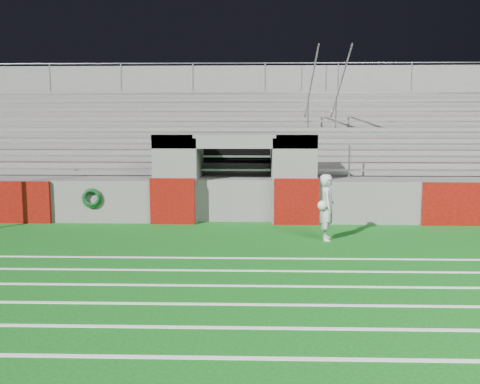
{
  "coord_description": "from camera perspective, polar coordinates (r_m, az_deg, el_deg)",
  "views": [
    {
      "loc": [
        0.61,
        -12.37,
        2.93
      ],
      "look_at": [
        0.2,
        1.8,
        1.1
      ],
      "focal_mm": 40.0,
      "sensor_mm": 36.0,
      "label": 1
    }
  ],
  "objects": [
    {
      "name": "field_markings",
      "position": [
        7.95,
        -2.95,
        -14.24
      ],
      "size": [
        28.0,
        8.09,
        0.01
      ],
      "color": "white",
      "rests_on": "ground"
    },
    {
      "name": "ground",
      "position": [
        12.73,
        -1.14,
        -5.96
      ],
      "size": [
        90.0,
        90.0,
        0.0
      ],
      "primitive_type": "plane",
      "color": "#0E5513",
      "rests_on": "ground"
    },
    {
      "name": "hose_coil",
      "position": [
        16.17,
        -15.51,
        -0.63
      ],
      "size": [
        0.6,
        0.15,
        0.6
      ],
      "color": "#0D440E",
      "rests_on": "ground"
    },
    {
      "name": "stadium_structure",
      "position": [
        20.4,
        -0.06,
        3.32
      ],
      "size": [
        26.0,
        8.48,
        5.42
      ],
      "color": "#5D5A58",
      "rests_on": "ground"
    },
    {
      "name": "goalkeeper_with_ball",
      "position": [
        13.57,
        9.29,
        -1.61
      ],
      "size": [
        0.5,
        0.66,
        1.67
      ],
      "color": "#B7BCC1",
      "rests_on": "ground"
    }
  ]
}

